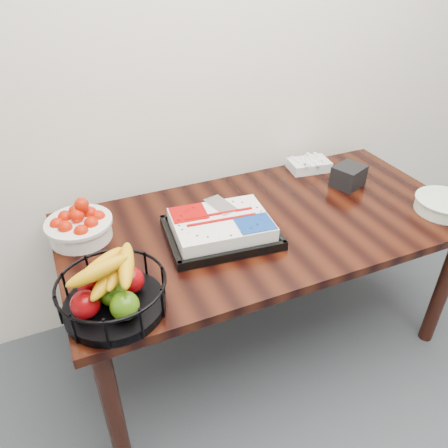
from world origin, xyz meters
name	(u,v)px	position (x,y,z in m)	size (l,w,h in m)	color
table	(265,236)	(0.00, 2.00, 0.66)	(1.80, 0.90, 0.75)	black
cake_tray	(221,228)	(-0.23, 1.97, 0.79)	(0.49, 0.40, 0.09)	black
tangerine_bowl	(79,223)	(-0.78, 2.19, 0.82)	(0.27, 0.27, 0.17)	white
fruit_basket	(112,292)	(-0.74, 1.71, 0.83)	(0.37, 0.37, 0.19)	black
plate_stack	(444,205)	(0.78, 1.74, 0.78)	(0.26, 0.26, 0.06)	white
fork_bag	(309,165)	(0.45, 2.35, 0.78)	(0.23, 0.17, 0.06)	silver
napkin_box	(348,176)	(0.53, 2.12, 0.80)	(0.15, 0.13, 0.11)	black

